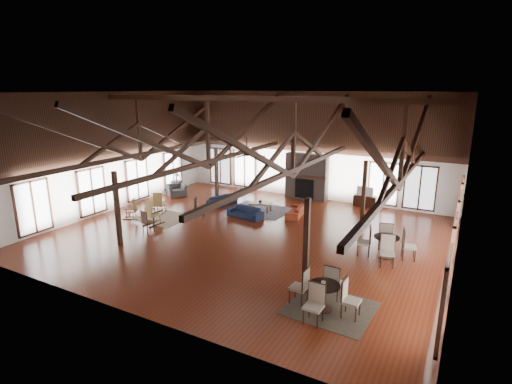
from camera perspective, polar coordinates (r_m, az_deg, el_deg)
The scene contains 31 objects.
floor at distance 17.40m, azimuth -1.04°, elevation -6.13°, with size 16.00×16.00×0.00m, color #5B2113.
ceiling at distance 16.26m, azimuth -1.14°, elevation 14.05°, with size 16.00×14.00×0.02m, color black.
wall_back at distance 22.83m, azimuth 7.69°, elevation 6.55°, with size 16.00×0.02×6.00m, color white.
wall_front at distance 11.22m, azimuth -19.08°, elevation -2.62°, with size 16.00×0.02×6.00m, color white.
wall_left at distance 21.62m, azimuth -19.93°, elevation 5.35°, with size 0.02×14.00×6.00m, color white.
wall_right at distance 14.48m, azimuth 27.61°, elevation 0.30°, with size 0.02×14.00×6.00m, color white.
roof_truss at distance 16.40m, azimuth -1.10°, elevation 7.15°, with size 15.60×14.07×3.14m.
post_grid at distance 16.92m, azimuth -1.06°, elevation -1.29°, with size 8.16×7.16×3.05m.
fireplace at distance 22.83m, azimuth 7.25°, elevation 2.20°, with size 2.50×0.69×2.60m.
ceiling_fan at distance 15.34m, azimuth -1.32°, elevation 5.50°, with size 1.60×1.60×0.75m.
sofa_navy_front at distance 19.58m, azimuth -1.55°, elevation -2.91°, with size 1.80×0.70×0.53m, color #141C38.
sofa_navy_left at distance 21.72m, azimuth -4.87°, elevation -1.23°, with size 0.65×1.66×0.49m, color #151D3A.
sofa_orange at distance 19.94m, azimuth 5.68°, elevation -2.70°, with size 0.67×1.70×0.50m, color maroon.
coffee_table at distance 20.53m, azimuth 0.64°, elevation -1.70°, with size 1.30×0.95×0.45m.
vase at distance 20.51m, azimuth 0.60°, elevation -1.28°, with size 0.18×0.18×0.18m, color #B2B2B2.
armchair at distance 23.86m, azimuth -11.30°, elevation 0.24°, with size 1.06×0.93×0.69m, color #353437.
side_table_lamp at distance 24.95m, azimuth -11.24°, elevation 1.18°, with size 0.49×0.49×1.26m.
rocking_chair_a at distance 20.70m, azimuth -13.73°, elevation -1.63°, with size 0.70×0.95×1.10m.
rocking_chair_b at distance 19.04m, azimuth -14.75°, elevation -2.96°, with size 0.62×1.00×1.21m.
rocking_chair_c at distance 20.24m, azimuth -17.21°, elevation -2.40°, with size 0.86×0.70×0.98m.
side_chair_a at distance 19.58m, azimuth -8.34°, elevation -2.01°, with size 0.59×0.59×1.05m.
side_chair_b at distance 18.06m, azimuth -15.42°, elevation -3.89°, with size 0.52×0.52×1.02m.
cafe_table_near at distance 11.86m, azimuth 9.71°, elevation -13.92°, with size 2.09×2.09×1.09m.
cafe_table_far at distance 15.78m, azimuth 18.11°, elevation -6.94°, with size 2.20×2.20×1.12m.
cup_near at distance 11.71m, azimuth 9.62°, elevation -12.67°, with size 0.13×0.13×0.10m, color #B2B2B2.
cup_far at distance 15.64m, azimuth 17.94°, elevation -5.95°, with size 0.12×0.12×0.10m, color #B2B2B2.
tv_console at distance 22.20m, azimuth 15.29°, elevation -1.22°, with size 1.18×0.44×0.59m, color black.
television at distance 22.06m, azimuth 15.37°, elevation 0.14°, with size 0.88×0.11×0.50m, color #B2B2B2.
rug_tan at distance 20.21m, azimuth -13.34°, elevation -3.51°, with size 2.69×2.12×0.01m, color tan.
rug_navy at distance 20.83m, azimuth 0.52°, elevation -2.56°, with size 3.06×2.30×0.01m, color #181742.
rug_dark at distance 12.20m, azimuth 10.56°, elevation -15.99°, with size 2.36×2.15×0.01m, color black.
Camera 1 is at (8.05, -14.13, 6.18)m, focal length 28.00 mm.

